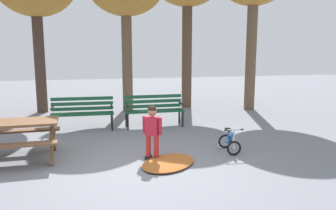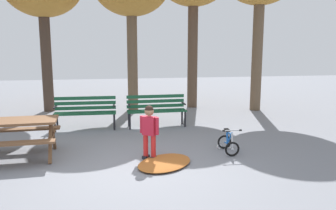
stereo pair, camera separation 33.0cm
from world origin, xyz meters
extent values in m
plane|color=slate|center=(0.00, 0.00, 0.00)|extent=(36.00, 36.00, 0.00)
cube|color=brown|center=(-2.27, 1.03, 0.74)|extent=(1.83, 0.84, 0.05)
cube|color=brown|center=(-2.25, 0.48, 0.45)|extent=(1.81, 0.32, 0.04)
cube|color=brown|center=(-2.29, 1.58, 0.45)|extent=(1.81, 0.32, 0.04)
cube|color=brown|center=(-1.48, 0.82, 0.36)|extent=(0.09, 0.57, 0.76)
cube|color=brown|center=(-1.50, 1.32, 0.36)|extent=(0.09, 0.57, 0.76)
cube|color=brown|center=(-1.49, 1.07, 0.42)|extent=(0.13, 1.10, 0.04)
cube|color=#195133|center=(-0.96, 3.40, 0.44)|extent=(1.60, 0.12, 0.03)
cube|color=#195133|center=(-0.96, 3.28, 0.44)|extent=(1.60, 0.12, 0.03)
cube|color=#195133|center=(-0.96, 3.16, 0.44)|extent=(1.60, 0.12, 0.03)
cube|color=#195133|center=(-0.97, 3.04, 0.44)|extent=(1.60, 0.12, 0.03)
cube|color=#195133|center=(-0.96, 3.44, 0.54)|extent=(1.60, 0.09, 0.09)
cube|color=#195133|center=(-0.96, 3.44, 0.67)|extent=(1.60, 0.09, 0.09)
cube|color=#195133|center=(-0.96, 3.44, 0.81)|extent=(1.60, 0.09, 0.09)
cylinder|color=black|center=(-0.22, 3.04, 0.22)|extent=(0.05, 0.05, 0.44)
cylinder|color=black|center=(-0.21, 3.40, 0.22)|extent=(0.05, 0.05, 0.44)
cube|color=black|center=(-0.21, 3.22, 0.62)|extent=(0.05, 0.40, 0.03)
cylinder|color=black|center=(-1.72, 3.08, 0.22)|extent=(0.05, 0.05, 0.44)
cylinder|color=black|center=(-1.71, 3.44, 0.22)|extent=(0.05, 0.05, 0.44)
cube|color=black|center=(-1.71, 3.26, 0.62)|extent=(0.05, 0.40, 0.03)
cube|color=#195133|center=(0.94, 3.38, 0.44)|extent=(1.60, 0.09, 0.03)
cube|color=#195133|center=(0.94, 3.26, 0.44)|extent=(1.60, 0.09, 0.03)
cube|color=#195133|center=(0.94, 3.14, 0.44)|extent=(1.60, 0.09, 0.03)
cube|color=#195133|center=(0.94, 3.02, 0.44)|extent=(1.60, 0.09, 0.03)
cube|color=#195133|center=(0.94, 3.42, 0.54)|extent=(1.60, 0.06, 0.09)
cube|color=#195133|center=(0.94, 3.42, 0.67)|extent=(1.60, 0.06, 0.09)
cube|color=#195133|center=(0.94, 3.42, 0.81)|extent=(1.60, 0.06, 0.09)
cylinder|color=black|center=(1.69, 3.05, 0.22)|extent=(0.05, 0.05, 0.44)
cylinder|color=black|center=(1.69, 3.41, 0.22)|extent=(0.05, 0.05, 0.44)
cube|color=black|center=(1.69, 3.23, 0.62)|extent=(0.04, 0.40, 0.03)
cylinder|color=black|center=(0.19, 3.04, 0.22)|extent=(0.05, 0.05, 0.44)
cylinder|color=black|center=(0.19, 3.40, 0.22)|extent=(0.05, 0.05, 0.44)
cube|color=black|center=(0.19, 3.22, 0.62)|extent=(0.04, 0.40, 0.03)
cylinder|color=red|center=(0.46, 0.48, 0.24)|extent=(0.09, 0.09, 0.48)
cube|color=black|center=(0.46, 0.48, 0.03)|extent=(0.17, 0.18, 0.06)
cylinder|color=red|center=(0.32, 0.58, 0.24)|extent=(0.09, 0.09, 0.48)
cube|color=black|center=(0.32, 0.58, 0.03)|extent=(0.17, 0.18, 0.06)
cube|color=#B71E33|center=(0.39, 0.53, 0.66)|extent=(0.29, 0.27, 0.36)
sphere|color=#996B4C|center=(0.39, 0.53, 0.95)|extent=(0.18, 0.18, 0.18)
sphere|color=black|center=(0.39, 0.53, 0.97)|extent=(0.17, 0.17, 0.17)
cylinder|color=#B71E33|center=(0.53, 0.43, 0.67)|extent=(0.07, 0.07, 0.34)
cylinder|color=#B71E33|center=(0.26, 0.62, 0.67)|extent=(0.07, 0.07, 0.34)
torus|color=black|center=(2.03, 0.39, 0.15)|extent=(0.30, 0.05, 0.30)
cylinder|color=silver|center=(2.03, 0.39, 0.15)|extent=(0.05, 0.04, 0.04)
torus|color=black|center=(2.05, 0.91, 0.15)|extent=(0.30, 0.05, 0.30)
cylinder|color=silver|center=(2.05, 0.91, 0.15)|extent=(0.05, 0.04, 0.04)
torus|color=white|center=(2.16, 0.91, 0.05)|extent=(0.11, 0.03, 0.11)
torus|color=white|center=(1.94, 0.92, 0.05)|extent=(0.11, 0.03, 0.11)
cylinder|color=blue|center=(2.03, 0.57, 0.32)|extent=(0.05, 0.31, 0.32)
cylinder|color=blue|center=(2.04, 0.73, 0.30)|extent=(0.04, 0.08, 0.27)
cylinder|color=blue|center=(2.05, 0.81, 0.16)|extent=(0.04, 0.20, 0.05)
cylinder|color=silver|center=(2.03, 0.41, 0.31)|extent=(0.04, 0.07, 0.32)
cylinder|color=blue|center=(2.04, 0.59, 0.42)|extent=(0.05, 0.32, 0.05)
cube|color=black|center=(2.04, 0.75, 0.45)|extent=(0.10, 0.17, 0.04)
cylinder|color=silver|center=(2.03, 0.43, 0.52)|extent=(0.34, 0.04, 0.02)
cylinder|color=black|center=(2.20, 0.43, 0.52)|extent=(0.05, 0.04, 0.04)
cylinder|color=black|center=(1.86, 0.44, 0.52)|extent=(0.05, 0.04, 0.04)
ellipsoid|color=#9E5623|center=(0.63, 0.17, 0.04)|extent=(1.44, 1.44, 0.07)
cylinder|color=#423328|center=(-2.33, 6.17, 1.65)|extent=(0.35, 0.35, 3.30)
cylinder|color=brown|center=(0.51, 5.91, 1.68)|extent=(0.35, 0.35, 3.35)
cylinder|color=brown|center=(2.67, 6.11, 1.87)|extent=(0.35, 0.35, 3.74)
cylinder|color=brown|center=(4.67, 5.13, 1.86)|extent=(0.35, 0.35, 3.71)
camera|label=1|loc=(-0.72, -5.71, 2.14)|focal=36.40mm
camera|label=2|loc=(-0.39, -5.78, 2.14)|focal=36.40mm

